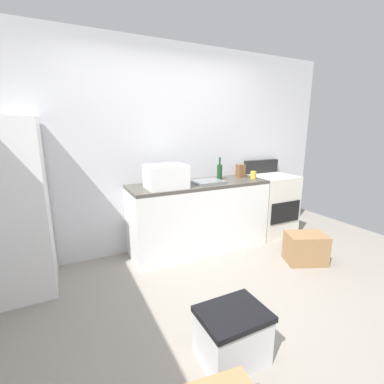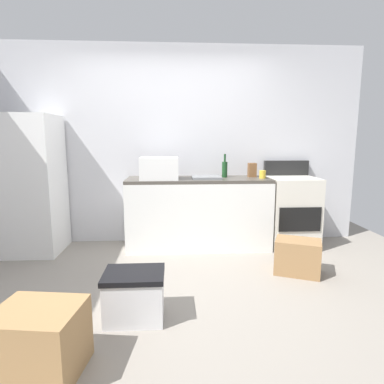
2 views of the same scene
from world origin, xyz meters
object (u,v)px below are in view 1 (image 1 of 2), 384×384
at_px(stove_oven, 270,204).
at_px(storage_bin, 232,335).
at_px(wine_bottle, 220,171).
at_px(coffee_mug, 253,175).
at_px(knife_block, 240,171).
at_px(cardboard_box_medium, 306,248).
at_px(refrigerator, 7,210).
at_px(microwave, 166,176).

height_order(stove_oven, storage_bin, stove_oven).
relative_size(wine_bottle, coffee_mug, 3.00).
xyz_separation_m(coffee_mug, knife_block, (-0.09, 0.17, 0.04)).
bearing_deg(cardboard_box_medium, knife_block, 104.11).
xyz_separation_m(refrigerator, coffee_mug, (2.85, -0.02, 0.11)).
height_order(wine_bottle, knife_block, wine_bottle).
height_order(microwave, storage_bin, microwave).
relative_size(refrigerator, stove_oven, 1.52).
distance_m(wine_bottle, coffee_mug, 0.48).
relative_size(stove_oven, coffee_mug, 11.00).
height_order(stove_oven, microwave, microwave).
bearing_deg(wine_bottle, knife_block, 4.08).
bearing_deg(stove_oven, refrigerator, -179.03).
xyz_separation_m(stove_oven, cardboard_box_medium, (-0.26, -0.91, -0.29)).
bearing_deg(storage_bin, microwave, 84.97).
distance_m(microwave, coffee_mug, 1.29).
bearing_deg(coffee_mug, cardboard_box_medium, -79.04).
relative_size(microwave, wine_bottle, 1.53).
distance_m(stove_oven, wine_bottle, 1.03).
bearing_deg(microwave, knife_block, 9.23).
xyz_separation_m(microwave, storage_bin, (-0.14, -1.58, -0.84)).
height_order(wine_bottle, coffee_mug, wine_bottle).
xyz_separation_m(refrigerator, knife_block, (2.76, 0.15, 0.15)).
bearing_deg(microwave, coffee_mug, 1.04).
xyz_separation_m(stove_oven, knife_block, (-0.51, 0.09, 0.52)).
bearing_deg(knife_block, refrigerator, -176.90).
bearing_deg(storage_bin, cardboard_box_medium, 25.78).
xyz_separation_m(wine_bottle, storage_bin, (-0.97, -1.75, -0.82)).
xyz_separation_m(stove_oven, microwave, (-1.71, -0.10, 0.57)).
distance_m(refrigerator, stove_oven, 3.29).
bearing_deg(cardboard_box_medium, microwave, 150.75).
distance_m(coffee_mug, knife_block, 0.20).
bearing_deg(coffee_mug, storage_bin, -131.68).
height_order(wine_bottle, storage_bin, wine_bottle).
height_order(cardboard_box_medium, storage_bin, storage_bin).
xyz_separation_m(microwave, cardboard_box_medium, (1.45, -0.81, -0.86)).
bearing_deg(cardboard_box_medium, coffee_mug, 100.96).
relative_size(refrigerator, knife_block, 9.29).
bearing_deg(cardboard_box_medium, refrigerator, 164.12).
distance_m(stove_oven, cardboard_box_medium, 0.99).
bearing_deg(stove_oven, coffee_mug, -169.55).
distance_m(cardboard_box_medium, storage_bin, 1.77).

